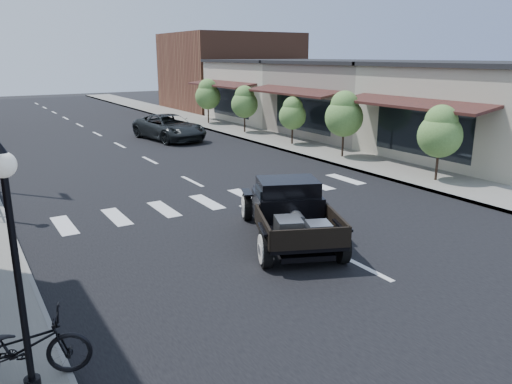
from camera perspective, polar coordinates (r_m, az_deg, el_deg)
ground at (r=14.74m, az=4.06°, el=-4.54°), size 120.00×120.00×0.00m
road at (r=27.92m, az=-14.12°, el=4.58°), size 14.00×80.00×0.02m
road_markings at (r=23.28m, az=-10.36°, el=2.68°), size 12.00×60.00×0.06m
sidewalk_right at (r=31.45m, az=0.84°, el=6.33°), size 3.00×80.00×0.15m
storefront_near at (r=27.82m, az=25.25°, el=8.22°), size 10.00×9.00×4.50m
storefront_mid at (r=33.61m, az=12.30°, el=10.30°), size 10.00×9.00×4.50m
storefront_far at (r=40.58m, az=3.38°, el=11.43°), size 10.00×9.00×4.50m
far_building_right at (r=49.29m, az=-2.93°, el=13.58°), size 11.00×10.00×7.00m
lamp_post_a at (r=7.85m, az=-25.58°, el=-8.51°), size 0.36×0.36×3.76m
small_tree_a at (r=21.14m, az=20.18°, el=5.14°), size 1.74×1.74×2.90m
small_tree_b at (r=25.00m, az=9.98°, el=7.53°), size 1.86×1.86×3.10m
small_tree_c at (r=28.37m, az=4.18°, el=8.06°), size 1.53×1.53×2.55m
small_tree_d at (r=32.82m, az=-1.31°, el=9.38°), size 1.73×1.73×2.89m
small_tree_e at (r=37.52m, az=-5.50°, el=10.22°), size 1.86×1.86×3.10m
hotrod_pickup at (r=13.81m, az=3.81°, el=-2.11°), size 4.10×5.53×1.74m
second_car at (r=31.03m, az=-9.87°, el=7.27°), size 3.30×5.80×1.53m
motorcycle at (r=8.77m, az=-25.18°, el=-15.76°), size 2.16×1.28×1.07m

